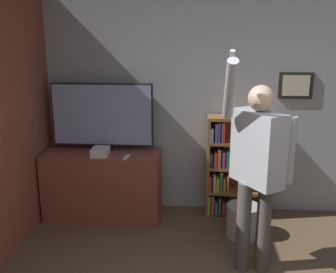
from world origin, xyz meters
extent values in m
cube|color=#9EA3A8|center=(0.00, 2.72, 1.35)|extent=(6.34, 0.06, 2.70)
cube|color=black|center=(0.75, 2.68, 1.55)|extent=(0.39, 0.02, 0.30)
cube|color=beige|center=(0.75, 2.66, 1.55)|extent=(0.30, 0.01, 0.23)
cube|color=brown|center=(-1.47, 2.37, 0.40)|extent=(1.34, 0.54, 0.79)
cylinder|color=black|center=(-1.47, 2.47, 0.81)|extent=(0.22, 0.22, 0.03)
cylinder|color=black|center=(-1.47, 2.47, 0.85)|extent=(0.06, 0.06, 0.05)
cube|color=black|center=(-1.47, 2.47, 1.22)|extent=(1.18, 0.04, 0.73)
cube|color=#8C9EC6|center=(-1.47, 2.45, 1.22)|extent=(1.15, 0.01, 0.70)
cube|color=white|center=(-1.46, 2.26, 0.84)|extent=(0.18, 0.23, 0.09)
cube|color=white|center=(-1.15, 2.20, 0.80)|extent=(0.06, 0.14, 0.02)
cube|color=brown|center=(-0.24, 2.53, 0.61)|extent=(0.04, 0.28, 1.21)
cube|color=brown|center=(0.47, 2.53, 0.61)|extent=(0.04, 0.28, 1.21)
cube|color=brown|center=(0.12, 2.66, 0.61)|extent=(0.74, 0.01, 1.21)
cube|color=brown|center=(0.12, 2.53, 0.02)|extent=(0.67, 0.28, 0.04)
cube|color=brown|center=(0.12, 2.53, 0.30)|extent=(0.67, 0.28, 0.04)
cube|color=brown|center=(0.12, 2.53, 0.61)|extent=(0.67, 0.28, 0.04)
cube|color=brown|center=(0.12, 2.53, 0.91)|extent=(0.67, 0.28, 0.04)
cube|color=brown|center=(0.12, 2.53, 1.19)|extent=(0.67, 0.28, 0.04)
cube|color=gold|center=(-0.21, 2.49, 0.14)|extent=(0.02, 0.20, 0.24)
cube|color=#99663D|center=(-0.17, 2.52, 0.14)|extent=(0.03, 0.25, 0.24)
cube|color=#5B8E99|center=(-0.12, 2.50, 0.10)|extent=(0.03, 0.21, 0.17)
cube|color=#338447|center=(-0.09, 2.51, 0.13)|extent=(0.02, 0.23, 0.22)
cube|color=red|center=(-0.04, 2.51, 0.09)|extent=(0.04, 0.25, 0.15)
cube|color=#338447|center=(0.02, 2.52, 0.09)|extent=(0.04, 0.25, 0.15)
cube|color=red|center=(-0.20, 2.52, 0.41)|extent=(0.03, 0.25, 0.19)
cube|color=beige|center=(-0.15, 2.50, 0.42)|extent=(0.03, 0.23, 0.20)
cube|color=gold|center=(-0.12, 2.50, 0.40)|extent=(0.03, 0.22, 0.17)
cube|color=#338447|center=(-0.08, 2.50, 0.44)|extent=(0.03, 0.22, 0.24)
cube|color=orange|center=(-0.04, 2.49, 0.40)|extent=(0.03, 0.20, 0.17)
cube|color=orange|center=(0.00, 2.50, 0.42)|extent=(0.02, 0.22, 0.20)
cube|color=#232328|center=(-0.20, 2.50, 0.71)|extent=(0.04, 0.23, 0.17)
cube|color=red|center=(-0.15, 2.50, 0.71)|extent=(0.03, 0.22, 0.17)
cube|color=#99663D|center=(-0.11, 2.50, 0.73)|extent=(0.03, 0.22, 0.21)
cube|color=#7A3889|center=(-0.06, 2.52, 0.71)|extent=(0.04, 0.25, 0.18)
cube|color=#338447|center=(-0.01, 2.49, 0.72)|extent=(0.03, 0.20, 0.19)
cube|color=#5B8E99|center=(-0.20, 2.49, 1.01)|extent=(0.03, 0.20, 0.16)
cube|color=#7A3889|center=(-0.15, 2.51, 1.03)|extent=(0.03, 0.24, 0.21)
cube|color=#2D569E|center=(-0.12, 2.52, 1.04)|extent=(0.02, 0.25, 0.23)
cube|color=red|center=(-0.08, 2.50, 1.04)|extent=(0.04, 0.22, 0.23)
cylinder|color=#56514C|center=(0.07, 1.38, 0.43)|extent=(0.13, 0.13, 0.86)
cylinder|color=#56514C|center=(0.25, 1.38, 0.43)|extent=(0.13, 0.13, 0.86)
cube|color=#B7BCC6|center=(0.16, 1.38, 1.18)|extent=(0.45, 0.52, 0.64)
sphere|color=beige|center=(0.16, 1.38, 1.61)|extent=(0.22, 0.22, 0.22)
cylinder|color=#B7BCC6|center=(0.43, 1.38, 1.17)|extent=(0.09, 0.09, 0.59)
cylinder|color=#B7BCC6|center=(-0.11, 1.26, 1.70)|extent=(0.09, 0.41, 0.54)
cube|color=white|center=(-0.11, 1.20, 1.95)|extent=(0.04, 0.09, 0.14)
cylinder|color=#B7B7BC|center=(0.14, 2.00, 0.18)|extent=(0.36, 0.36, 0.35)
camera|label=1|loc=(-0.37, -1.91, 2.15)|focal=42.00mm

